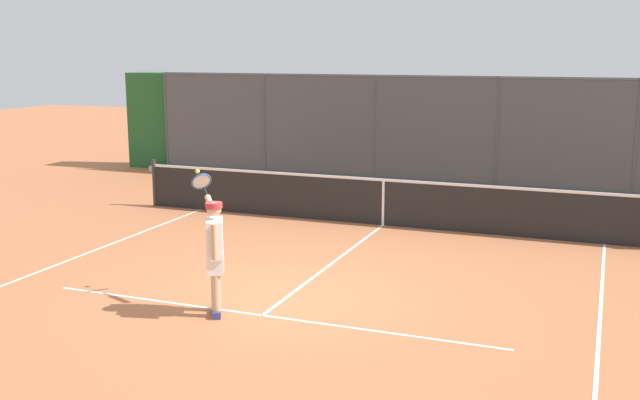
% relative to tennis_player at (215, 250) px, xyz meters
% --- Properties ---
extents(ground_plane, '(60.00, 60.00, 0.00)m').
position_rel_tennis_player_xyz_m(ground_plane, '(-0.62, -1.05, -0.89)').
color(ground_plane, '#B76B42').
extents(court_line_markings, '(8.52, 10.37, 0.01)m').
position_rel_tennis_player_xyz_m(court_line_markings, '(-0.62, 0.16, -0.88)').
color(court_line_markings, white).
rests_on(court_line_markings, ground).
extents(fence_backdrop, '(18.85, 1.37, 2.88)m').
position_rel_tennis_player_xyz_m(fence_backdrop, '(-0.62, -10.93, 0.52)').
color(fence_backdrop, '#474C51').
rests_on(fence_backdrop, ground).
extents(tennis_net, '(10.94, 0.09, 1.07)m').
position_rel_tennis_player_xyz_m(tennis_net, '(-0.62, -5.83, -0.39)').
color(tennis_net, '#2D2D2D').
rests_on(tennis_net, ground).
extents(tennis_player, '(0.90, 1.08, 1.83)m').
position_rel_tennis_player_xyz_m(tennis_player, '(0.00, 0.00, 0.00)').
color(tennis_player, navy).
rests_on(tennis_player, ground).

